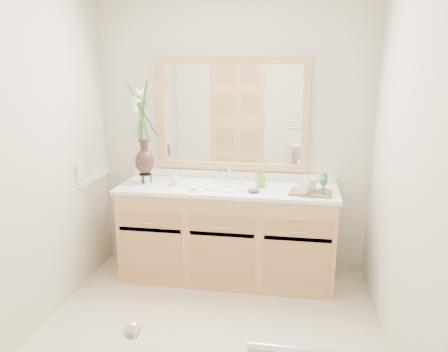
% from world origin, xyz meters
% --- Properties ---
extents(floor, '(2.60, 2.60, 0.00)m').
position_xyz_m(floor, '(0.00, 0.00, 0.00)').
color(floor, beige).
rests_on(floor, ground).
extents(wall_back, '(2.40, 0.02, 2.40)m').
position_xyz_m(wall_back, '(0.00, 1.30, 1.20)').
color(wall_back, beige).
rests_on(wall_back, floor).
extents(wall_front, '(2.40, 0.02, 2.40)m').
position_xyz_m(wall_front, '(0.00, -1.30, 1.20)').
color(wall_front, beige).
rests_on(wall_front, floor).
extents(wall_left, '(0.02, 2.60, 2.40)m').
position_xyz_m(wall_left, '(-1.20, 0.00, 1.20)').
color(wall_left, beige).
rests_on(wall_left, floor).
extents(wall_right, '(0.02, 2.60, 2.40)m').
position_xyz_m(wall_right, '(1.20, 0.00, 1.20)').
color(wall_right, beige).
rests_on(wall_right, floor).
extents(vanity, '(1.80, 0.55, 0.80)m').
position_xyz_m(vanity, '(0.00, 1.01, 0.40)').
color(vanity, tan).
rests_on(vanity, floor).
extents(counter, '(1.84, 0.57, 0.03)m').
position_xyz_m(counter, '(0.00, 1.01, 0.82)').
color(counter, white).
rests_on(counter, vanity).
extents(sink, '(0.38, 0.34, 0.23)m').
position_xyz_m(sink, '(0.00, 1.00, 0.78)').
color(sink, white).
rests_on(sink, counter).
extents(mirror, '(1.32, 0.04, 0.97)m').
position_xyz_m(mirror, '(0.00, 1.28, 1.41)').
color(mirror, white).
rests_on(mirror, wall_back).
extents(switch_plate, '(0.02, 0.12, 0.12)m').
position_xyz_m(switch_plate, '(-1.19, 0.76, 0.98)').
color(switch_plate, white).
rests_on(switch_plate, wall_left).
extents(door, '(0.80, 0.03, 2.00)m').
position_xyz_m(door, '(-0.30, -1.29, 1.00)').
color(door, tan).
rests_on(door, floor).
extents(flower_vase, '(0.19, 0.19, 0.79)m').
position_xyz_m(flower_vase, '(-0.72, 1.03, 1.36)').
color(flower_vase, black).
rests_on(flower_vase, counter).
extents(tumbler, '(0.06, 0.06, 0.08)m').
position_xyz_m(tumbler, '(-0.45, 0.99, 0.87)').
color(tumbler, silver).
rests_on(tumbler, counter).
extents(soap_dish, '(0.11, 0.11, 0.03)m').
position_xyz_m(soap_dish, '(-0.25, 0.84, 0.84)').
color(soap_dish, silver).
rests_on(soap_dish, counter).
extents(soap_bottle, '(0.09, 0.09, 0.15)m').
position_xyz_m(soap_bottle, '(0.27, 1.06, 0.90)').
color(soap_bottle, '#71C32E').
rests_on(soap_bottle, counter).
extents(purple_dish, '(0.12, 0.11, 0.04)m').
position_xyz_m(purple_dish, '(0.24, 0.88, 0.85)').
color(purple_dish, '#5D297C').
rests_on(purple_dish, counter).
extents(tray, '(0.35, 0.25, 0.02)m').
position_xyz_m(tray, '(0.69, 0.93, 0.84)').
color(tray, brown).
rests_on(tray, counter).
extents(mug_left, '(0.12, 0.12, 0.09)m').
position_xyz_m(mug_left, '(0.63, 0.86, 0.89)').
color(mug_left, silver).
rests_on(mug_left, tray).
extents(mug_right, '(0.15, 0.15, 0.11)m').
position_xyz_m(mug_right, '(0.68, 0.95, 0.90)').
color(mug_right, silver).
rests_on(mug_right, tray).
extents(goblet_front, '(0.06, 0.06, 0.14)m').
position_xyz_m(goblet_front, '(0.78, 0.88, 0.94)').
color(goblet_front, '#246C39').
rests_on(goblet_front, tray).
extents(goblet_back, '(0.06, 0.06, 0.14)m').
position_xyz_m(goblet_back, '(0.79, 1.01, 0.94)').
color(goblet_back, '#246C39').
rests_on(goblet_back, tray).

